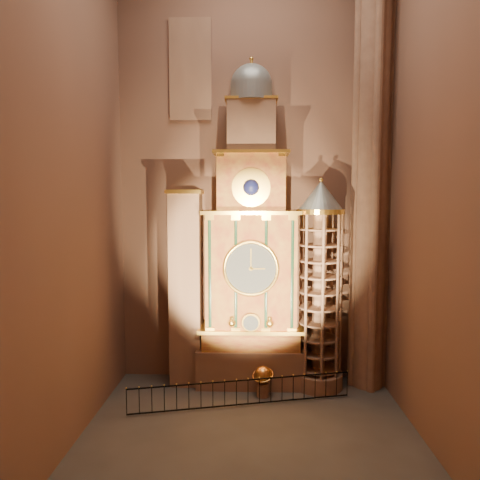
{
  "coord_description": "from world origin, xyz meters",
  "views": [
    {
      "loc": [
        0.07,
        -16.98,
        9.5
      ],
      "look_at": [
        -0.51,
        3.0,
        7.8
      ],
      "focal_mm": 32.0,
      "sensor_mm": 36.0,
      "label": 1
    }
  ],
  "objects_px": {
    "portrait_tower": "(186,287)",
    "iron_railing": "(242,393)",
    "stair_turret": "(319,287)",
    "celestial_globe": "(263,378)",
    "astronomical_clock": "(251,258)"
  },
  "relations": [
    {
      "from": "portrait_tower",
      "to": "iron_railing",
      "type": "xyz_separation_m",
      "value": [
        3.01,
        -2.63,
        -4.48
      ]
    },
    {
      "from": "stair_turret",
      "to": "iron_railing",
      "type": "distance_m",
      "value": 6.47
    },
    {
      "from": "iron_railing",
      "to": "portrait_tower",
      "type": "bearing_deg",
      "value": 138.85
    },
    {
      "from": "celestial_globe",
      "to": "astronomical_clock",
      "type": "bearing_deg",
      "value": 111.71
    },
    {
      "from": "portrait_tower",
      "to": "celestial_globe",
      "type": "relative_size",
      "value": 6.7
    },
    {
      "from": "celestial_globe",
      "to": "iron_railing",
      "type": "xyz_separation_m",
      "value": [
        -0.99,
        -1.1,
        -0.24
      ]
    },
    {
      "from": "astronomical_clock",
      "to": "iron_railing",
      "type": "bearing_deg",
      "value": -98.48
    },
    {
      "from": "astronomical_clock",
      "to": "celestial_globe",
      "type": "height_order",
      "value": "astronomical_clock"
    },
    {
      "from": "stair_turret",
      "to": "celestial_globe",
      "type": "height_order",
      "value": "stair_turret"
    },
    {
      "from": "stair_turret",
      "to": "iron_railing",
      "type": "xyz_separation_m",
      "value": [
        -3.89,
        -2.35,
        -4.6
      ]
    },
    {
      "from": "stair_turret",
      "to": "celestial_globe",
      "type": "bearing_deg",
      "value": -156.67
    },
    {
      "from": "portrait_tower",
      "to": "celestial_globe",
      "type": "distance_m",
      "value": 6.03
    },
    {
      "from": "astronomical_clock",
      "to": "iron_railing",
      "type": "xyz_separation_m",
      "value": [
        -0.39,
        -2.61,
        -6.01
      ]
    },
    {
      "from": "astronomical_clock",
      "to": "stair_turret",
      "type": "relative_size",
      "value": 1.55
    },
    {
      "from": "portrait_tower",
      "to": "celestial_globe",
      "type": "height_order",
      "value": "portrait_tower"
    }
  ]
}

